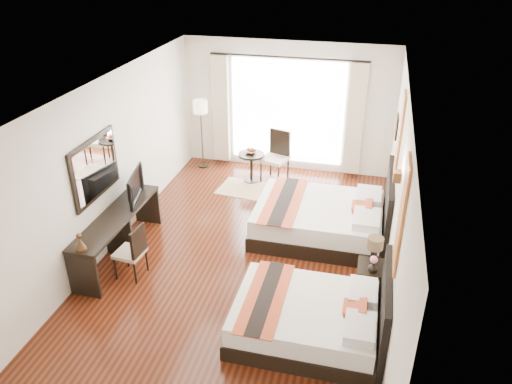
% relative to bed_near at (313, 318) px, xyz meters
% --- Properties ---
extents(floor, '(4.50, 7.50, 0.01)m').
position_rel_bed_near_xyz_m(floor, '(-1.33, 1.36, -0.29)').
color(floor, black).
rests_on(floor, ground).
extents(ceiling, '(4.50, 7.50, 0.02)m').
position_rel_bed_near_xyz_m(ceiling, '(-1.33, 1.36, 2.50)').
color(ceiling, white).
rests_on(ceiling, wall_headboard).
extents(wall_headboard, '(0.01, 7.50, 2.80)m').
position_rel_bed_near_xyz_m(wall_headboard, '(0.92, 1.36, 1.11)').
color(wall_headboard, silver).
rests_on(wall_headboard, floor).
extents(wall_desk, '(0.01, 7.50, 2.80)m').
position_rel_bed_near_xyz_m(wall_desk, '(-3.57, 1.36, 1.11)').
color(wall_desk, silver).
rests_on(wall_desk, floor).
extents(wall_window, '(4.50, 0.01, 2.80)m').
position_rel_bed_near_xyz_m(wall_window, '(-1.33, 5.11, 1.11)').
color(wall_window, silver).
rests_on(wall_window, floor).
extents(wall_entry, '(4.50, 0.01, 2.80)m').
position_rel_bed_near_xyz_m(wall_entry, '(-1.33, -2.38, 1.11)').
color(wall_entry, silver).
rests_on(wall_entry, floor).
extents(window_glass, '(2.40, 0.02, 2.20)m').
position_rel_bed_near_xyz_m(window_glass, '(-1.33, 5.09, 1.01)').
color(window_glass, white).
rests_on(window_glass, wall_window).
extents(sheer_curtain, '(2.30, 0.02, 2.10)m').
position_rel_bed_near_xyz_m(sheer_curtain, '(-1.33, 5.03, 1.01)').
color(sheer_curtain, white).
rests_on(sheer_curtain, wall_window).
extents(drape_left, '(0.35, 0.14, 2.35)m').
position_rel_bed_near_xyz_m(drape_left, '(-2.78, 4.99, 0.99)').
color(drape_left, '#BCAD91').
rests_on(drape_left, floor).
extents(drape_right, '(0.35, 0.14, 2.35)m').
position_rel_bed_near_xyz_m(drape_right, '(0.12, 4.99, 0.99)').
color(drape_right, '#BCAD91').
rests_on(drape_right, floor).
extents(art_panel_near, '(0.03, 0.50, 1.35)m').
position_rel_bed_near_xyz_m(art_panel_near, '(0.90, 0.00, 1.66)').
color(art_panel_near, maroon).
rests_on(art_panel_near, wall_headboard).
extents(art_panel_far, '(0.03, 0.50, 1.35)m').
position_rel_bed_near_xyz_m(art_panel_far, '(0.90, 2.48, 1.66)').
color(art_panel_far, maroon).
rests_on(art_panel_far, wall_headboard).
extents(wall_sconce, '(0.10, 0.14, 0.14)m').
position_rel_bed_near_xyz_m(wall_sconce, '(0.86, 1.09, 1.63)').
color(wall_sconce, '#432A18').
rests_on(wall_sconce, wall_headboard).
extents(mirror_frame, '(0.04, 1.25, 0.95)m').
position_rel_bed_near_xyz_m(mirror_frame, '(-3.55, 1.08, 1.26)').
color(mirror_frame, black).
rests_on(mirror_frame, wall_desk).
extents(mirror_glass, '(0.01, 1.12, 0.82)m').
position_rel_bed_near_xyz_m(mirror_glass, '(-3.52, 1.08, 1.26)').
color(mirror_glass, white).
rests_on(mirror_glass, mirror_frame).
extents(bed_near, '(1.95, 1.52, 1.10)m').
position_rel_bed_near_xyz_m(bed_near, '(0.00, 0.00, 0.00)').
color(bed_near, black).
rests_on(bed_near, floor).
extents(bed_far, '(2.26, 1.76, 1.27)m').
position_rel_bed_near_xyz_m(bed_far, '(-0.15, 2.48, 0.04)').
color(bed_far, black).
rests_on(bed_far, floor).
extents(nightstand, '(0.38, 0.48, 0.46)m').
position_rel_bed_near_xyz_m(nightstand, '(0.69, 1.09, -0.06)').
color(nightstand, black).
rests_on(nightstand, floor).
extents(table_lamp, '(0.23, 0.23, 0.37)m').
position_rel_bed_near_xyz_m(table_lamp, '(0.71, 1.21, 0.47)').
color(table_lamp, black).
rests_on(table_lamp, nightstand).
extents(vase, '(0.17, 0.17, 0.15)m').
position_rel_bed_near_xyz_m(vase, '(0.71, 0.97, 0.29)').
color(vase, black).
rests_on(vase, nightstand).
extents(console_desk, '(0.50, 2.20, 0.76)m').
position_rel_bed_near_xyz_m(console_desk, '(-3.32, 1.08, 0.09)').
color(console_desk, black).
rests_on(console_desk, floor).
extents(television, '(0.30, 0.86, 0.49)m').
position_rel_bed_near_xyz_m(television, '(-3.30, 1.63, 0.72)').
color(television, black).
rests_on(television, console_desk).
extents(bronze_figurine, '(0.21, 0.21, 0.24)m').
position_rel_bed_near_xyz_m(bronze_figurine, '(-3.32, 0.08, 0.59)').
color(bronze_figurine, '#432A18').
rests_on(bronze_figurine, console_desk).
extents(desk_chair, '(0.44, 0.44, 0.88)m').
position_rel_bed_near_xyz_m(desk_chair, '(-2.87, 0.63, -0.02)').
color(desk_chair, beige).
rests_on(desk_chair, floor).
extents(floor_lamp, '(0.31, 0.31, 1.54)m').
position_rel_bed_near_xyz_m(floor_lamp, '(-3.15, 4.70, 1.01)').
color(floor_lamp, black).
rests_on(floor_lamp, floor).
extents(side_table, '(0.54, 0.54, 0.63)m').
position_rel_bed_near_xyz_m(side_table, '(-1.90, 4.25, 0.03)').
color(side_table, black).
rests_on(side_table, floor).
extents(fruit_bowl, '(0.29, 0.29, 0.06)m').
position_rel_bed_near_xyz_m(fruit_bowl, '(-1.93, 4.27, 0.37)').
color(fruit_bowl, '#4E3A1B').
rests_on(fruit_bowl, side_table).
extents(window_chair, '(0.62, 0.62, 1.08)m').
position_rel_bed_near_xyz_m(window_chair, '(-1.42, 4.40, 0.04)').
color(window_chair, beige).
rests_on(window_chair, floor).
extents(jute_rug, '(1.26, 0.93, 0.01)m').
position_rel_bed_near_xyz_m(jute_rug, '(-1.87, 3.83, -0.28)').
color(jute_rug, tan).
rests_on(jute_rug, floor).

